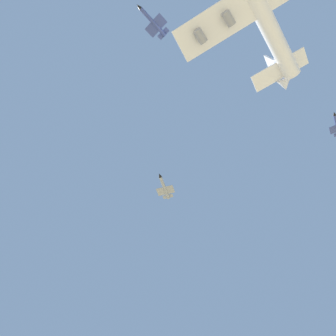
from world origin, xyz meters
TOP-DOWN VIEW (x-y plane):
  - chase_jet_left_wing at (-26.79, 14.96)m, footprint 15.30×8.86m
  - chase_jet_trailing at (32.87, 46.87)m, footprint 15.33×8.77m

SIDE VIEW (x-z plane):
  - chase_jet_left_wing at x=-26.79m, z-range 111.40..115.40m
  - chase_jet_trailing at x=32.87m, z-range 126.81..130.81m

